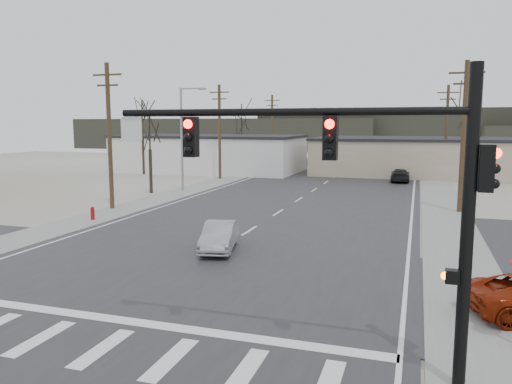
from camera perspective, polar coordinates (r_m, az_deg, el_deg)
ground at (r=20.53m, az=-8.07°, el=-9.04°), size 140.00×140.00×0.00m
main_road at (r=34.27m, az=3.00°, el=-2.11°), size 18.00×110.00×0.05m
cross_road at (r=20.52m, az=-8.07°, el=-8.99°), size 90.00×10.00×0.04m
sidewalk_left at (r=42.69m, az=-9.08°, el=-0.21°), size 3.00×90.00×0.06m
sidewalk_right at (r=38.12m, az=20.63°, el=-1.58°), size 3.00×90.00×0.06m
traffic_signal_mast at (r=11.51m, az=13.79°, el=1.32°), size 8.95×0.43×7.20m
fire_hydrant at (r=32.31m, az=-18.17°, el=-2.33°), size 0.24×0.24×0.87m
building_left_far at (r=62.80m, az=-5.21°, el=4.45°), size 22.30×12.30×4.50m
building_right_far at (r=61.74m, az=19.22°, el=3.89°), size 26.30×14.30×4.30m
upole_left_b at (r=35.86m, az=-16.41°, el=6.39°), size 2.20×0.30×10.00m
upole_left_c at (r=53.58m, az=-4.19°, el=7.06°), size 2.20×0.30×10.00m
upole_left_d at (r=72.49m, az=1.84°, el=7.27°), size 2.20×0.30×10.00m
upole_right_a at (r=35.73m, az=22.61°, el=6.10°), size 2.20×0.30×10.00m
upole_right_b at (r=57.68m, az=20.93°, el=6.62°), size 2.20×0.30×10.00m
streetlight_main at (r=44.17m, az=-8.27°, el=6.66°), size 2.40×0.25×9.00m
tree_left_near at (r=43.44m, az=-12.07°, el=6.74°), size 3.30×3.30×7.35m
tree_right_mid at (r=43.77m, az=23.17°, el=7.21°), size 3.74×3.74×8.33m
tree_left_far at (r=67.55m, az=-1.65°, el=8.13°), size 3.96×3.96×8.82m
tree_right_far at (r=69.89m, az=23.35°, el=6.91°), size 3.52×3.52×7.84m
tree_left_mid at (r=60.06m, az=-12.87°, el=7.98°), size 3.96×3.96×8.82m
hill_left at (r=118.03m, az=-3.75°, el=6.64°), size 70.00×18.00×7.00m
hill_center at (r=113.79m, az=21.33°, el=6.58°), size 80.00×18.00×9.00m
sedan_crossing at (r=23.50m, az=-4.21°, el=-5.05°), size 2.28×4.19×1.31m
car_far_a at (r=52.91m, az=16.15°, el=1.85°), size 1.94×4.55×1.31m
car_far_b at (r=72.00m, az=5.27°, el=3.66°), size 2.75×4.28×1.36m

